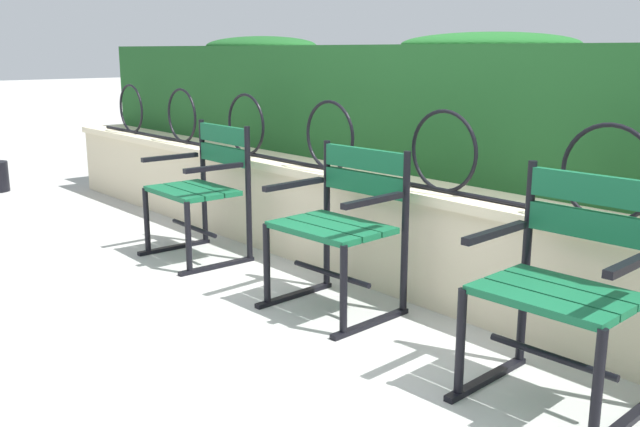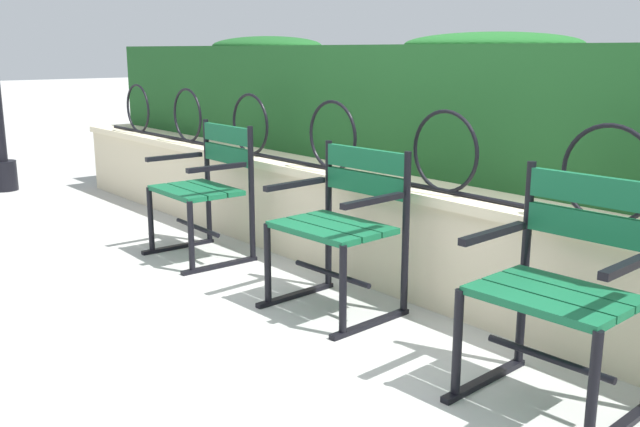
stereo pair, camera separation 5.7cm
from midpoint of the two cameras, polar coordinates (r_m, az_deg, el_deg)
The scene contains 7 objects.
ground_plane at distance 3.43m, azimuth -1.66°, elevation -9.21°, with size 60.00×60.00×0.00m, color #ADADA8.
stone_wall at distance 3.87m, azimuth 7.67°, elevation -2.00°, with size 8.06×0.41×0.60m.
iron_arch_fence at distance 3.85m, azimuth 4.91°, elevation 5.28°, with size 7.51×0.02×0.42m.
hedge_row at distance 4.14m, azimuth 13.21°, elevation 8.55°, with size 7.90×0.70×0.87m.
park_chair_left at distance 4.53m, azimuth -9.82°, elevation 2.20°, with size 0.60×0.53×0.85m.
park_chair_centre at distance 3.55m, azimuth 1.31°, elevation -0.67°, with size 0.62×0.55×0.83m.
park_chair_right at distance 2.75m, azimuth 18.79°, elevation -5.36°, with size 0.59×0.54×0.87m.
Camera 1 is at (2.45, -2.02, 1.30)m, focal length 39.56 mm.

